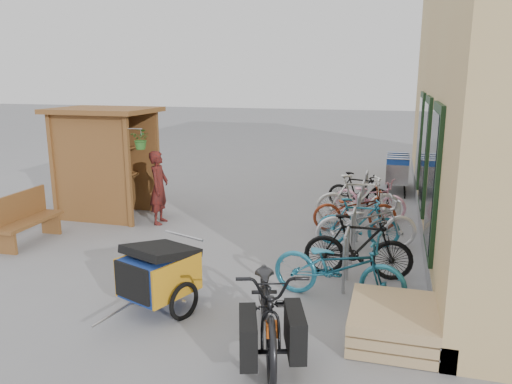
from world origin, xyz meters
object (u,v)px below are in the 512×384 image
(bike_2, at_px, (366,223))
(bike_4, at_px, (355,210))
(child_trailer, at_px, (159,272))
(bike_5, at_px, (358,200))
(kiosk, at_px, (102,147))
(pallet_stack, at_px, (392,323))
(bike_6, at_px, (370,197))
(person_kiosk, at_px, (159,188))
(shopping_carts, at_px, (397,169))
(bench, at_px, (25,218))
(bike_0, at_px, (338,267))
(cargo_bike, at_px, (269,304))
(bike_1, at_px, (358,247))
(bike_7, at_px, (358,191))
(bike_3, at_px, (358,223))

(bike_2, height_order, bike_4, bike_2)
(child_trailer, relative_size, bike_5, 0.92)
(kiosk, distance_m, pallet_stack, 7.50)
(bike_6, bearing_deg, person_kiosk, 130.05)
(shopping_carts, xyz_separation_m, bike_6, (-0.57, -2.81, -0.18))
(bench, height_order, person_kiosk, person_kiosk)
(kiosk, distance_m, bike_0, 6.36)
(cargo_bike, xyz_separation_m, person_kiosk, (-3.47, 4.26, 0.22))
(bike_0, distance_m, bike_5, 3.79)
(kiosk, xyz_separation_m, bike_1, (5.72, -2.07, -1.05))
(bike_1, bearing_deg, bike_5, 2.32)
(bench, distance_m, bike_6, 7.10)
(bike_1, height_order, bike_4, bike_1)
(bike_2, height_order, bike_5, bike_5)
(bench, distance_m, shopping_carts, 9.26)
(cargo_bike, bearing_deg, bike_0, 49.99)
(bench, distance_m, bike_7, 7.13)
(bike_4, bearing_deg, pallet_stack, 176.45)
(bike_0, bearing_deg, cargo_bike, 166.64)
(kiosk, bearing_deg, bike_0, -28.26)
(bike_0, bearing_deg, shopping_carts, 2.90)
(kiosk, bearing_deg, shopping_carts, 34.70)
(pallet_stack, distance_m, bike_7, 5.99)
(shopping_carts, xyz_separation_m, bike_2, (-0.51, -5.04, -0.13))
(bench, relative_size, child_trailer, 0.93)
(bike_4, relative_size, bike_5, 0.94)
(pallet_stack, xyz_separation_m, bike_4, (-0.80, 4.23, 0.23))
(bike_1, relative_size, bike_3, 1.11)
(shopping_carts, distance_m, cargo_bike, 8.93)
(bike_5, distance_m, bike_7, 1.24)
(kiosk, distance_m, bike_6, 6.02)
(bike_7, bearing_deg, bike_3, -164.23)
(bike_6, bearing_deg, kiosk, 122.85)
(kiosk, relative_size, bike_0, 1.33)
(bike_4, xyz_separation_m, bike_6, (0.23, 1.18, -0.01))
(person_kiosk, height_order, bike_3, person_kiosk)
(shopping_carts, relative_size, person_kiosk, 1.28)
(person_kiosk, bearing_deg, bike_5, -81.44)
(pallet_stack, height_order, cargo_bike, cargo_bike)
(child_trailer, height_order, bike_3, child_trailer)
(bike_1, xyz_separation_m, bike_5, (-0.22, 2.89, 0.03))
(kiosk, relative_size, pallet_stack, 2.08)
(cargo_bike, relative_size, bike_2, 1.22)
(shopping_carts, height_order, bike_6, shopping_carts)
(bench, distance_m, cargo_bike, 5.83)
(bike_7, bearing_deg, shopping_carts, -9.09)
(shopping_carts, bearing_deg, cargo_bike, -98.80)
(kiosk, bearing_deg, bike_2, -6.90)
(child_trailer, bearing_deg, bike_3, 75.32)
(cargo_bike, distance_m, person_kiosk, 5.50)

